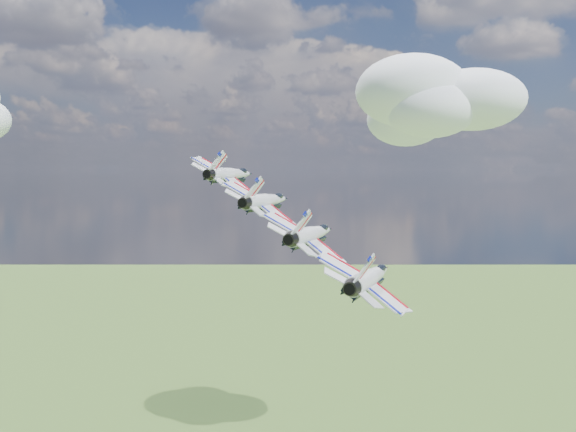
% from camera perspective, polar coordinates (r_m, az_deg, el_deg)
% --- Properties ---
extents(cloud_far, '(70.46, 55.36, 27.68)m').
position_cam_1_polar(cloud_far, '(295.60, 12.05, 9.49)').
color(cloud_far, white).
extents(jet_0, '(14.35, 17.38, 9.20)m').
position_cam_1_polar(jet_0, '(97.22, -5.08, 3.75)').
color(jet_0, white).
extents(jet_1, '(14.35, 17.38, 9.20)m').
position_cam_1_polar(jet_1, '(86.70, -1.89, 1.40)').
color(jet_1, silver).
extents(jet_2, '(14.35, 17.38, 9.20)m').
position_cam_1_polar(jet_2, '(76.70, 2.14, -1.58)').
color(jet_2, white).
extents(jet_3, '(14.35, 17.38, 9.20)m').
position_cam_1_polar(jet_3, '(67.46, 7.34, -5.40)').
color(jet_3, white).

